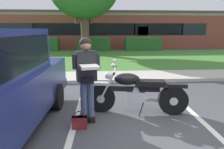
# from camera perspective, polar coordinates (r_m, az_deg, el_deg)

# --- Properties ---
(ground_plane) EXTENTS (140.00, 140.00, 0.00)m
(ground_plane) POSITION_cam_1_polar(r_m,az_deg,el_deg) (3.77, 6.62, -16.45)
(ground_plane) COLOR #424247
(curb_strip) EXTENTS (60.00, 0.20, 0.12)m
(curb_strip) POSITION_cam_1_polar(r_m,az_deg,el_deg) (7.00, 1.50, -1.83)
(curb_strip) COLOR #B7B2A8
(curb_strip) RESTS_ON ground
(concrete_walk) EXTENTS (60.00, 1.50, 0.08)m
(concrete_walk) POSITION_cam_1_polar(r_m,az_deg,el_deg) (7.82, 0.93, -0.39)
(concrete_walk) COLOR #B7B2A8
(concrete_walk) RESTS_ON ground
(grass_lawn) EXTENTS (60.00, 8.73, 0.06)m
(grass_lawn) POSITION_cam_1_polar(r_m,az_deg,el_deg) (12.84, -0.95, 4.84)
(grass_lawn) COLOR #3D752D
(grass_lawn) RESTS_ON ground
(stall_stripe_0) EXTENTS (0.19, 4.40, 0.01)m
(stall_stripe_0) POSITION_cam_1_polar(r_m,az_deg,el_deg) (3.93, -11.27, -15.31)
(stall_stripe_0) COLOR silver
(stall_stripe_0) RESTS_ON ground
(stall_stripe_1) EXTENTS (0.19, 4.40, 0.01)m
(stall_stripe_1) POSITION_cam_1_polar(r_m,az_deg,el_deg) (4.42, 25.61, -13.05)
(stall_stripe_1) COLOR silver
(stall_stripe_1) RESTS_ON ground
(motorcycle) EXTENTS (2.24, 0.82, 1.18)m
(motorcycle) POSITION_cam_1_polar(r_m,az_deg,el_deg) (4.43, 8.32, -5.14)
(motorcycle) COLOR black
(motorcycle) RESTS_ON ground
(rider_person) EXTENTS (0.53, 0.64, 1.70)m
(rider_person) POSITION_cam_1_polar(r_m,az_deg,el_deg) (3.85, -7.35, 0.27)
(rider_person) COLOR black
(rider_person) RESTS_ON ground
(handbag) EXTENTS (0.28, 0.13, 0.36)m
(handbag) POSITION_cam_1_polar(r_m,az_deg,el_deg) (3.88, -9.38, -13.27)
(handbag) COLOR maroon
(handbag) RESTS_ON ground
(hedge_left) EXTENTS (2.56, 0.90, 1.24)m
(hedge_left) POSITION_cam_1_polar(r_m,az_deg,el_deg) (17.73, -19.31, 8.39)
(hedge_left) COLOR #286028
(hedge_left) RESTS_ON ground
(hedge_center_left) EXTENTS (2.75, 0.90, 1.24)m
(hedge_center_left) POSITION_cam_1_polar(r_m,az_deg,el_deg) (17.11, -5.24, 8.91)
(hedge_center_left) COLOR #286028
(hedge_center_left) RESTS_ON ground
(hedge_center_right) EXTENTS (3.14, 0.90, 1.24)m
(hedge_center_right) POSITION_cam_1_polar(r_m,az_deg,el_deg) (17.53, 9.00, 8.91)
(hedge_center_right) COLOR #286028
(hedge_center_right) RESTS_ON ground
(brick_building) EXTENTS (27.52, 11.09, 3.56)m
(brick_building) POSITION_cam_1_polar(r_m,az_deg,el_deg) (24.21, -6.99, 12.72)
(brick_building) COLOR brown
(brick_building) RESTS_ON ground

